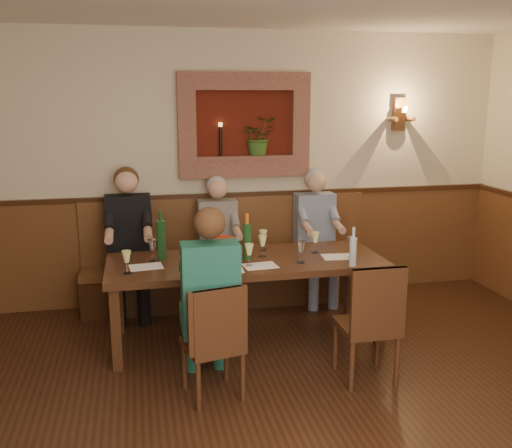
# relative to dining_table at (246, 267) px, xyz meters

# --- Properties ---
(room_shell) EXTENTS (6.04, 6.04, 2.82)m
(room_shell) POSITION_rel_dining_table_xyz_m (0.00, -1.85, 1.21)
(room_shell) COLOR beige
(room_shell) RESTS_ON ground
(wainscoting) EXTENTS (6.02, 6.02, 1.15)m
(wainscoting) POSITION_rel_dining_table_xyz_m (0.00, -1.85, -0.09)
(wainscoting) COLOR brown
(wainscoting) RESTS_ON ground
(wall_niche) EXTENTS (1.36, 0.30, 1.06)m
(wall_niche) POSITION_rel_dining_table_xyz_m (0.24, 1.09, 1.13)
(wall_niche) COLOR #52160B
(wall_niche) RESTS_ON ground
(wall_sconce) EXTENTS (0.25, 0.20, 0.35)m
(wall_sconce) POSITION_rel_dining_table_xyz_m (1.90, 1.08, 1.27)
(wall_sconce) COLOR brown
(wall_sconce) RESTS_ON ground
(dining_table) EXTENTS (2.40, 0.90, 0.75)m
(dining_table) POSITION_rel_dining_table_xyz_m (0.00, 0.00, 0.00)
(dining_table) COLOR #34200F
(dining_table) RESTS_ON ground
(bench) EXTENTS (3.00, 0.45, 1.11)m
(bench) POSITION_rel_dining_table_xyz_m (0.00, 0.94, -0.35)
(bench) COLOR #381E0F
(bench) RESTS_ON ground
(chair_near_left) EXTENTS (0.46, 0.46, 0.88)m
(chair_near_left) POSITION_rel_dining_table_xyz_m (-0.42, -0.93, -0.42)
(chair_near_left) COLOR #34200F
(chair_near_left) RESTS_ON ground
(chair_near_right) EXTENTS (0.42, 0.42, 0.95)m
(chair_near_right) POSITION_rel_dining_table_xyz_m (0.77, -0.92, -0.40)
(chair_near_right) COLOR #34200F
(chair_near_right) RESTS_ON ground
(person_bench_left) EXTENTS (0.44, 0.54, 1.47)m
(person_bench_left) POSITION_rel_dining_table_xyz_m (-1.00, 0.84, -0.06)
(person_bench_left) COLOR black
(person_bench_left) RESTS_ON ground
(person_bench_mid) EXTENTS (0.39, 0.48, 1.36)m
(person_bench_mid) POSITION_rel_dining_table_xyz_m (-0.12, 0.84, -0.12)
(person_bench_mid) COLOR #5D5955
(person_bench_mid) RESTS_ON ground
(person_bench_right) EXTENTS (0.41, 0.50, 1.40)m
(person_bench_right) POSITION_rel_dining_table_xyz_m (0.92, 0.84, -0.10)
(person_bench_right) COLOR navy
(person_bench_right) RESTS_ON ground
(person_chair_front) EXTENTS (0.41, 0.50, 1.40)m
(person_chair_front) POSITION_rel_dining_table_xyz_m (-0.42, -0.78, -0.10)
(person_chair_front) COLOR #174E53
(person_chair_front) RESTS_ON ground
(spittoon_bucket) EXTENTS (0.28, 0.28, 0.24)m
(spittoon_bucket) POSITION_rel_dining_table_xyz_m (-0.23, -0.17, 0.20)
(spittoon_bucket) COLOR red
(spittoon_bucket) RESTS_ON dining_table
(wine_bottle_green_a) EXTENTS (0.09, 0.09, 0.41)m
(wine_bottle_green_a) POSITION_rel_dining_table_xyz_m (0.01, -0.01, 0.24)
(wine_bottle_green_a) COLOR #19471E
(wine_bottle_green_a) RESTS_ON dining_table
(wine_bottle_green_b) EXTENTS (0.08, 0.08, 0.43)m
(wine_bottle_green_b) POSITION_rel_dining_table_xyz_m (-0.72, 0.17, 0.25)
(wine_bottle_green_b) COLOR #19471E
(wine_bottle_green_b) RESTS_ON dining_table
(water_bottle) EXTENTS (0.07, 0.07, 0.33)m
(water_bottle) POSITION_rel_dining_table_xyz_m (0.84, -0.38, 0.21)
(water_bottle) COLOR silver
(water_bottle) RESTS_ON dining_table
(tasting_sheet_a) EXTENTS (0.29, 0.22, 0.00)m
(tasting_sheet_a) POSITION_rel_dining_table_xyz_m (-0.86, -0.05, 0.08)
(tasting_sheet_a) COLOR white
(tasting_sheet_a) RESTS_ON dining_table
(tasting_sheet_b) EXTENTS (0.30, 0.22, 0.00)m
(tasting_sheet_b) POSITION_rel_dining_table_xyz_m (0.08, -0.23, 0.08)
(tasting_sheet_b) COLOR white
(tasting_sheet_b) RESTS_ON dining_table
(tasting_sheet_c) EXTENTS (0.30, 0.23, 0.00)m
(tasting_sheet_c) POSITION_rel_dining_table_xyz_m (0.81, -0.10, 0.08)
(tasting_sheet_c) COLOR white
(tasting_sheet_c) RESTS_ON dining_table
(tasting_sheet_d) EXTENTS (0.29, 0.21, 0.00)m
(tasting_sheet_d) POSITION_rel_dining_table_xyz_m (-0.23, -0.28, 0.08)
(tasting_sheet_d) COLOR white
(tasting_sheet_d) RESTS_ON dining_table
(wine_glass_0) EXTENTS (0.08, 0.08, 0.19)m
(wine_glass_0) POSITION_rel_dining_table_xyz_m (-1.01, -0.21, 0.17)
(wine_glass_0) COLOR #F8FC97
(wine_glass_0) RESTS_ON dining_table
(wine_glass_1) EXTENTS (0.08, 0.08, 0.19)m
(wine_glass_1) POSITION_rel_dining_table_xyz_m (-0.80, 0.12, 0.17)
(wine_glass_1) COLOR white
(wine_glass_1) RESTS_ON dining_table
(wine_glass_2) EXTENTS (0.08, 0.08, 0.19)m
(wine_glass_2) POSITION_rel_dining_table_xyz_m (-0.55, -0.19, 0.17)
(wine_glass_2) COLOR #F8FC97
(wine_glass_2) RESTS_ON dining_table
(wine_glass_3) EXTENTS (0.08, 0.08, 0.19)m
(wine_glass_3) POSITION_rel_dining_table_xyz_m (-0.36, 0.06, 0.17)
(wine_glass_3) COLOR white
(wine_glass_3) RESTS_ON dining_table
(wine_glass_4) EXTENTS (0.08, 0.08, 0.19)m
(wine_glass_4) POSITION_rel_dining_table_xyz_m (-0.01, -0.20, 0.17)
(wine_glass_4) COLOR #F8FC97
(wine_glass_4) RESTS_ON dining_table
(wine_glass_5) EXTENTS (0.08, 0.08, 0.19)m
(wine_glass_5) POSITION_rel_dining_table_xyz_m (0.16, 0.05, 0.17)
(wine_glass_5) COLOR #F8FC97
(wine_glass_5) RESTS_ON dining_table
(wine_glass_6) EXTENTS (0.08, 0.08, 0.19)m
(wine_glass_6) POSITION_rel_dining_table_xyz_m (0.44, -0.20, 0.17)
(wine_glass_6) COLOR white
(wine_glass_6) RESTS_ON dining_table
(wine_glass_7) EXTENTS (0.08, 0.08, 0.19)m
(wine_glass_7) POSITION_rel_dining_table_xyz_m (0.66, 0.08, 0.17)
(wine_glass_7) COLOR #F8FC97
(wine_glass_7) RESTS_ON dining_table
(wine_glass_8) EXTENTS (0.08, 0.08, 0.19)m
(wine_glass_8) POSITION_rel_dining_table_xyz_m (0.91, -0.16, 0.17)
(wine_glass_8) COLOR white
(wine_glass_8) RESTS_ON dining_table
(wine_glass_9) EXTENTS (0.08, 0.08, 0.19)m
(wine_glass_9) POSITION_rel_dining_table_xyz_m (-0.16, -0.26, 0.17)
(wine_glass_9) COLOR #F8FC97
(wine_glass_9) RESTS_ON dining_table
(wine_glass_10) EXTENTS (0.08, 0.08, 0.19)m
(wine_glass_10) POSITION_rel_dining_table_xyz_m (0.21, 0.25, 0.17)
(wine_glass_10) COLOR #F8FC97
(wine_glass_10) RESTS_ON dining_table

